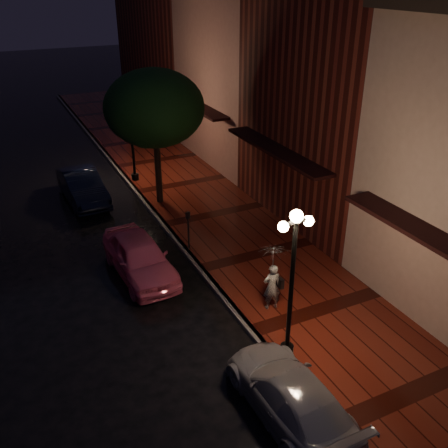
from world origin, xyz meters
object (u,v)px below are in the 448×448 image
street_tree (155,110)px  navy_car (82,187)px  pink_car (140,257)px  woman_with_umbrella (273,268)px  silver_car (291,395)px  parking_meter (188,227)px  streetlamp_far (131,131)px  streetlamp_near (292,278)px

street_tree → navy_car: size_ratio=1.36×
pink_car → woman_with_umbrella: woman_with_umbrella is taller
silver_car → parking_meter: (0.75, 8.12, 0.45)m
pink_car → parking_meter: 2.23m
streetlamp_far → street_tree: bearing=-85.1°
silver_car → woman_with_umbrella: bearing=-114.9°
streetlamp_near → street_tree: bearing=88.7°
navy_car → woman_with_umbrella: (3.46, -10.86, 0.86)m
silver_car → street_tree: bearing=-96.1°
pink_car → streetlamp_far: bearing=71.4°
streetlamp_near → street_tree: street_tree is taller
streetlamp_near → parking_meter: (-0.20, 6.47, -1.54)m
streetlamp_near → navy_car: streetlamp_near is taller
parking_meter → street_tree: bearing=60.4°
street_tree → woman_with_umbrella: 9.40m
pink_car → parking_meter: bearing=15.7°
streetlamp_near → streetlamp_far: bearing=90.0°
street_tree → navy_car: (-3.02, 1.87, -3.54)m
street_tree → woman_with_umbrella: size_ratio=2.73×
streetlamp_far → street_tree: (0.26, -3.01, 1.64)m
street_tree → parking_meter: bearing=-95.8°
streetlamp_near → silver_car: (-0.95, -1.65, -1.99)m
navy_car → parking_meter: parking_meter is taller
navy_car → woman_with_umbrella: woman_with_umbrella is taller
woman_with_umbrella → streetlamp_near: bearing=78.3°
silver_car → parking_meter: 8.16m
woman_with_umbrella → parking_meter: size_ratio=1.42×
streetlamp_far → parking_meter: bearing=-91.5°
navy_car → parking_meter: size_ratio=2.84×
navy_car → street_tree: bearing=-34.8°
silver_car → navy_car: bearing=-83.6°
streetlamp_far → street_tree: street_tree is taller
pink_car → woman_with_umbrella: bearing=-54.8°
street_tree → pink_car: bearing=-115.9°
street_tree → streetlamp_near: bearing=-91.3°
streetlamp_far → street_tree: size_ratio=0.74×
streetlamp_far → streetlamp_near: bearing=-90.0°
streetlamp_far → navy_car: 3.54m
street_tree → silver_car: (-1.21, -12.64, -3.64)m
pink_car → silver_car: bearing=-82.9°
streetlamp_far → silver_car: bearing=-93.5°
navy_car → streetlamp_near: bearing=-80.9°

